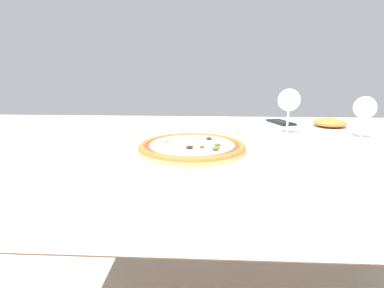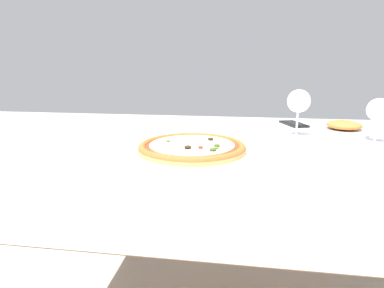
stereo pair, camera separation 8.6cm
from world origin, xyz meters
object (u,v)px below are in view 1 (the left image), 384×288
cell_phone (281,122)px  pizza_plate (192,148)px  wine_glass_far_left (365,109)px  fork (54,164)px  dining_table (255,168)px  side_plate (330,125)px  wine_glass_far_right (289,101)px

cell_phone → pizza_plate: bearing=-125.6°
wine_glass_far_left → cell_phone: (-0.22, 0.29, -0.10)m
fork → cell_phone: (0.73, 0.65, 0.00)m
dining_table → side_plate: size_ratio=6.43×
pizza_plate → cell_phone: 0.64m
pizza_plate → fork: pizza_plate is taller
cell_phone → side_plate: 0.21m
wine_glass_far_left → pizza_plate: bearing=-158.7°
pizza_plate → cell_phone: (0.37, 0.52, -0.01)m
pizza_plate → side_plate: (0.54, 0.40, -0.00)m
fork → wine_glass_far_right: wine_glass_far_right is taller
cell_phone → side_plate: bearing=-34.2°
wine_glass_far_right → side_plate: size_ratio=0.75×
fork → cell_phone: bearing=41.7°
wine_glass_far_left → wine_glass_far_right: bearing=164.8°
wine_glass_far_right → cell_phone: bearing=83.5°
side_plate → cell_phone: bearing=145.8°
dining_table → side_plate: 0.48m
pizza_plate → wine_glass_far_right: wine_glass_far_right is taller
dining_table → side_plate: side_plate is taller
pizza_plate → fork: size_ratio=2.13×
wine_glass_far_right → side_plate: 0.25m
fork → wine_glass_far_left: size_ratio=1.12×
dining_table → cell_phone: cell_phone is taller
wine_glass_far_right → pizza_plate: bearing=-139.2°
wine_glass_far_left → side_plate: bearing=106.3°
fork → wine_glass_far_left: 1.02m
fork → wine_glass_far_right: bearing=31.3°
fork → side_plate: bearing=30.6°
pizza_plate → fork: 0.38m
pizza_plate → side_plate: size_ratio=1.57×
wine_glass_far_left → wine_glass_far_right: 0.26m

